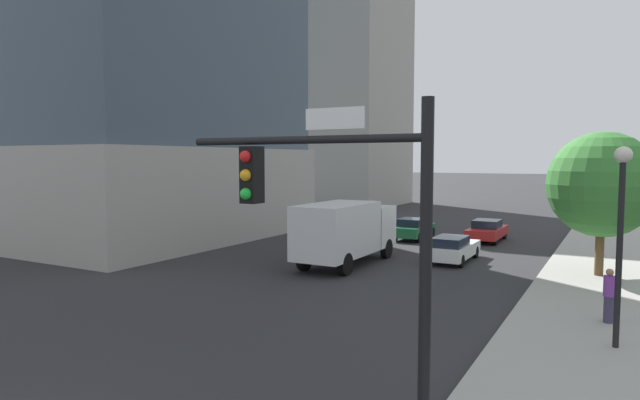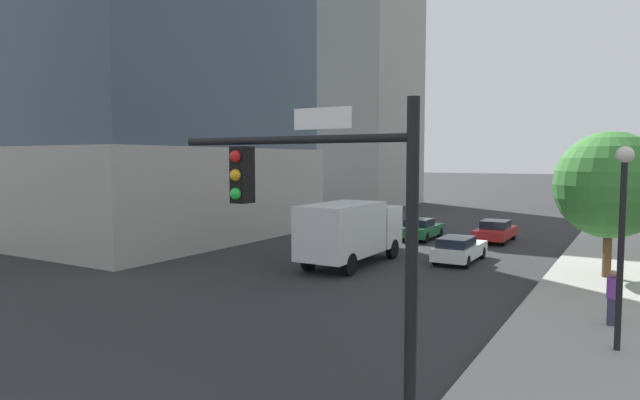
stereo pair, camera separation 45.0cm
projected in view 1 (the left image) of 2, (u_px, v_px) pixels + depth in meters
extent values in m
cube|color=#9E9B93|center=(603.00, 288.00, 21.58)|extent=(5.10, 120.00, 0.15)
cube|color=#9E9B93|center=(136.00, 192.00, 37.05)|extent=(17.16, 19.09, 5.87)
cube|color=#9E9B93|center=(340.00, 75.00, 61.85)|extent=(13.16, 13.06, 29.58)
cube|color=gold|center=(356.00, 32.00, 56.26)|extent=(0.90, 0.90, 36.57)
cylinder|color=black|center=(425.00, 289.00, 8.56)|extent=(0.20, 0.20, 5.99)
cylinder|color=black|center=(299.00, 140.00, 9.50)|extent=(4.63, 0.14, 0.14)
cube|color=black|center=(252.00, 175.00, 10.04)|extent=(0.32, 0.36, 1.05)
sphere|color=red|center=(246.00, 156.00, 9.85)|extent=(0.22, 0.22, 0.22)
sphere|color=orange|center=(246.00, 175.00, 9.88)|extent=(0.22, 0.22, 0.22)
sphere|color=green|center=(246.00, 194.00, 9.90)|extent=(0.22, 0.22, 0.22)
cube|color=white|center=(334.00, 118.00, 9.14)|extent=(1.10, 0.04, 0.36)
cylinder|color=black|center=(619.00, 256.00, 14.39)|extent=(0.16, 0.16, 4.97)
sphere|color=silver|center=(623.00, 155.00, 14.19)|extent=(0.44, 0.44, 0.44)
cylinder|color=brown|center=(599.00, 250.00, 23.53)|extent=(0.36, 0.36, 2.25)
sphere|color=#387F33|center=(602.00, 184.00, 23.32)|extent=(4.54, 4.54, 4.54)
cube|color=#1E6638|center=(414.00, 230.00, 35.31)|extent=(1.76, 4.00, 0.63)
cube|color=#19212D|center=(412.00, 222.00, 34.88)|extent=(1.48, 1.78, 0.48)
cylinder|color=black|center=(410.00, 231.00, 36.89)|extent=(0.22, 0.65, 0.65)
cylinder|color=black|center=(432.00, 232.00, 36.14)|extent=(0.22, 0.65, 0.65)
cylinder|color=black|center=(395.00, 236.00, 34.52)|extent=(0.22, 0.65, 0.65)
cylinder|color=black|center=(418.00, 237.00, 33.77)|extent=(0.22, 0.65, 0.65)
cube|color=red|center=(487.00, 232.00, 34.47)|extent=(1.84, 4.36, 0.57)
cube|color=#19212D|center=(487.00, 224.00, 34.39)|extent=(1.55, 1.92, 0.49)
cylinder|color=black|center=(479.00, 232.00, 36.17)|extent=(0.22, 0.68, 0.68)
cylinder|color=black|center=(505.00, 234.00, 35.39)|extent=(0.22, 0.68, 0.68)
cylinder|color=black|center=(468.00, 238.00, 33.59)|extent=(0.22, 0.68, 0.68)
cylinder|color=black|center=(495.00, 240.00, 32.80)|extent=(0.22, 0.68, 0.68)
cube|color=silver|center=(454.00, 250.00, 27.68)|extent=(1.71, 4.33, 0.61)
cube|color=#19212D|center=(450.00, 241.00, 27.05)|extent=(1.44, 2.13, 0.46)
cylinder|color=black|center=(447.00, 250.00, 29.34)|extent=(0.22, 0.62, 0.62)
cylinder|color=black|center=(475.00, 252.00, 28.61)|extent=(0.22, 0.62, 0.62)
cylinder|color=black|center=(430.00, 258.00, 26.78)|extent=(0.22, 0.62, 0.62)
cylinder|color=black|center=(461.00, 261.00, 26.05)|extent=(0.22, 0.62, 0.62)
cube|color=silver|center=(368.00, 226.00, 28.87)|extent=(2.41, 1.98, 2.10)
cube|color=silver|center=(337.00, 230.00, 25.71)|extent=(2.41, 4.95, 2.48)
cylinder|color=black|center=(350.00, 245.00, 29.47)|extent=(0.30, 1.02, 1.02)
cylinder|color=black|center=(387.00, 249.00, 28.44)|extent=(0.30, 1.02, 1.02)
cylinder|color=black|center=(304.00, 260.00, 25.24)|extent=(0.30, 1.02, 1.02)
cylinder|color=black|center=(345.00, 264.00, 24.21)|extent=(0.30, 1.02, 1.02)
cylinder|color=#38334C|center=(608.00, 309.00, 16.74)|extent=(0.28, 0.28, 0.83)
cylinder|color=purple|center=(609.00, 286.00, 16.68)|extent=(0.34, 0.34, 0.64)
sphere|color=#997051|center=(610.00, 272.00, 16.65)|extent=(0.22, 0.22, 0.22)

